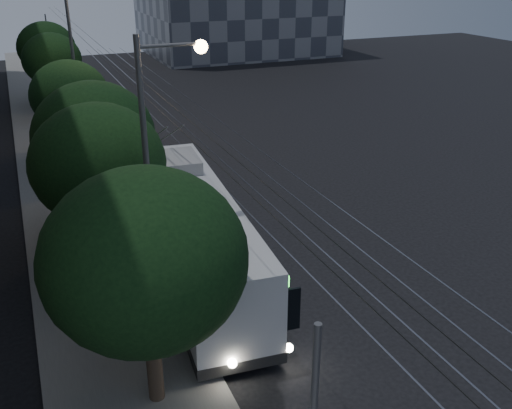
{
  "coord_description": "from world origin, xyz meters",
  "views": [
    {
      "loc": [
        -9.32,
        -16.86,
        11.61
      ],
      "look_at": [
        -0.51,
        4.01,
        1.72
      ],
      "focal_mm": 40.0,
      "sensor_mm": 36.0,
      "label": 1
    }
  ],
  "objects_px": {
    "pickup_silver": "(158,167)",
    "streetlamp_near": "(158,153)",
    "trolleybus": "(193,233)",
    "streetlamp_far": "(79,41)",
    "car_white_c": "(109,105)",
    "car_white_b": "(130,132)",
    "car_white_a": "(110,142)",
    "car_white_d": "(88,107)"
  },
  "relations": [
    {
      "from": "car_white_c",
      "to": "streetlamp_far",
      "type": "relative_size",
      "value": 0.39
    },
    {
      "from": "car_white_b",
      "to": "streetlamp_near",
      "type": "height_order",
      "value": "streetlamp_near"
    },
    {
      "from": "car_white_c",
      "to": "streetlamp_far",
      "type": "height_order",
      "value": "streetlamp_far"
    },
    {
      "from": "car_white_c",
      "to": "streetlamp_near",
      "type": "bearing_deg",
      "value": -91.98
    },
    {
      "from": "car_white_c",
      "to": "streetlamp_near",
      "type": "relative_size",
      "value": 0.47
    },
    {
      "from": "pickup_silver",
      "to": "car_white_a",
      "type": "relative_size",
      "value": 1.51
    },
    {
      "from": "trolleybus",
      "to": "car_white_c",
      "type": "relative_size",
      "value": 2.99
    },
    {
      "from": "car_white_b",
      "to": "car_white_c",
      "type": "relative_size",
      "value": 1.21
    },
    {
      "from": "trolleybus",
      "to": "streetlamp_near",
      "type": "bearing_deg",
      "value": -128.11
    },
    {
      "from": "trolleybus",
      "to": "streetlamp_far",
      "type": "distance_m",
      "value": 18.85
    },
    {
      "from": "trolleybus",
      "to": "car_white_d",
      "type": "bearing_deg",
      "value": 95.84
    },
    {
      "from": "streetlamp_near",
      "to": "streetlamp_far",
      "type": "relative_size",
      "value": 0.83
    },
    {
      "from": "trolleybus",
      "to": "car_white_d",
      "type": "xyz_separation_m",
      "value": [
        -0.41,
        27.27,
        -1.22
      ]
    },
    {
      "from": "car_white_b",
      "to": "car_white_d",
      "type": "relative_size",
      "value": 1.53
    },
    {
      "from": "car_white_c",
      "to": "car_white_b",
      "type": "bearing_deg",
      "value": -86.85
    },
    {
      "from": "trolleybus",
      "to": "pickup_silver",
      "type": "bearing_deg",
      "value": 88.56
    },
    {
      "from": "pickup_silver",
      "to": "streetlamp_near",
      "type": "height_order",
      "value": "streetlamp_near"
    },
    {
      "from": "streetlamp_near",
      "to": "car_white_d",
      "type": "bearing_deg",
      "value": 87.83
    },
    {
      "from": "pickup_silver",
      "to": "car_white_b",
      "type": "bearing_deg",
      "value": 107.07
    },
    {
      "from": "pickup_silver",
      "to": "car_white_c",
      "type": "relative_size",
      "value": 1.4
    },
    {
      "from": "car_white_a",
      "to": "car_white_b",
      "type": "height_order",
      "value": "car_white_b"
    },
    {
      "from": "car_white_d",
      "to": "streetlamp_near",
      "type": "bearing_deg",
      "value": -87.9
    },
    {
      "from": "trolleybus",
      "to": "car_white_c",
      "type": "height_order",
      "value": "trolleybus"
    },
    {
      "from": "car_white_c",
      "to": "car_white_d",
      "type": "height_order",
      "value": "car_white_c"
    },
    {
      "from": "car_white_a",
      "to": "streetlamp_far",
      "type": "bearing_deg",
      "value": 114.64
    },
    {
      "from": "pickup_silver",
      "to": "streetlamp_far",
      "type": "distance_m",
      "value": 9.99
    },
    {
      "from": "trolleybus",
      "to": "streetlamp_near",
      "type": "height_order",
      "value": "streetlamp_near"
    },
    {
      "from": "trolleybus",
      "to": "pickup_silver",
      "type": "xyz_separation_m",
      "value": [
        1.19,
        10.55,
        -0.96
      ]
    },
    {
      "from": "car_white_b",
      "to": "trolleybus",
      "type": "bearing_deg",
      "value": -87.74
    },
    {
      "from": "car_white_b",
      "to": "streetlamp_far",
      "type": "bearing_deg",
      "value": -170.53
    },
    {
      "from": "pickup_silver",
      "to": "car_white_d",
      "type": "height_order",
      "value": "pickup_silver"
    },
    {
      "from": "car_white_b",
      "to": "streetlamp_far",
      "type": "relative_size",
      "value": 0.47
    },
    {
      "from": "trolleybus",
      "to": "car_white_d",
      "type": "distance_m",
      "value": 27.3
    },
    {
      "from": "trolleybus",
      "to": "pickup_silver",
      "type": "height_order",
      "value": "trolleybus"
    },
    {
      "from": "pickup_silver",
      "to": "car_white_b",
      "type": "height_order",
      "value": "pickup_silver"
    },
    {
      "from": "car_white_a",
      "to": "car_white_c",
      "type": "xyz_separation_m",
      "value": [
        1.6,
        10.0,
        0.03
      ]
    },
    {
      "from": "pickup_silver",
      "to": "car_white_b",
      "type": "distance_m",
      "value": 7.73
    },
    {
      "from": "car_white_b",
      "to": "car_white_c",
      "type": "xyz_separation_m",
      "value": [
        0.04,
        8.49,
        -0.05
      ]
    },
    {
      "from": "car_white_d",
      "to": "streetlamp_far",
      "type": "relative_size",
      "value": 0.31
    },
    {
      "from": "streetlamp_near",
      "to": "car_white_c",
      "type": "bearing_deg",
      "value": 84.58
    },
    {
      "from": "car_white_b",
      "to": "pickup_silver",
      "type": "bearing_deg",
      "value": -83.84
    },
    {
      "from": "car_white_a",
      "to": "car_white_c",
      "type": "height_order",
      "value": "car_white_c"
    }
  ]
}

